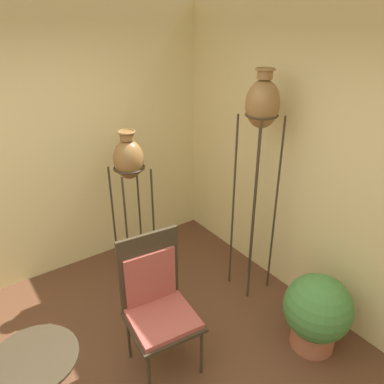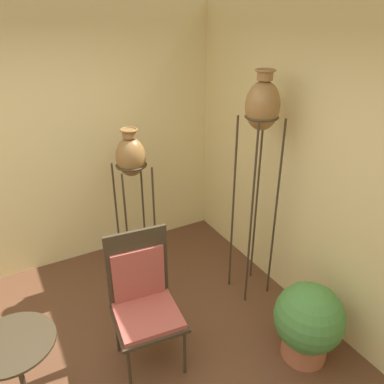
% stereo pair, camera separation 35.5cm
% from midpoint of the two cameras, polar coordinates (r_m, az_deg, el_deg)
% --- Properties ---
extents(wall_back, '(8.14, 0.06, 2.70)m').
position_cam_midpoint_polar(wall_back, '(3.97, -27.99, 4.58)').
color(wall_back, beige).
rests_on(wall_back, ground_plane).
extents(wall_right, '(0.06, 8.14, 2.70)m').
position_cam_midpoint_polar(wall_right, '(3.24, 19.33, 1.85)').
color(wall_right, beige).
rests_on(wall_right, ground_plane).
extents(vase_stand_tall, '(0.30, 0.30, 2.18)m').
position_cam_midpoint_polar(vase_stand_tall, '(3.24, 7.49, 12.02)').
color(vase_stand_tall, '#382D1E').
rests_on(vase_stand_tall, ground_plane).
extents(vase_stand_medium, '(0.32, 0.32, 1.62)m').
position_cam_midpoint_polar(vase_stand_medium, '(3.57, -12.44, 4.34)').
color(vase_stand_medium, '#382D1E').
rests_on(vase_stand_medium, ground_plane).
extents(chair, '(0.56, 0.54, 1.12)m').
position_cam_midpoint_polar(chair, '(3.00, -8.89, -15.97)').
color(chair, '#382D1E').
rests_on(chair, ground_plane).
extents(side_table, '(0.53, 0.53, 0.74)m').
position_cam_midpoint_polar(side_table, '(2.80, -26.07, -24.59)').
color(side_table, '#382D1E').
rests_on(side_table, ground_plane).
extents(potted_plant, '(0.56, 0.56, 0.68)m').
position_cam_midpoint_polar(potted_plant, '(3.33, 15.52, -17.28)').
color(potted_plant, '#B26647').
rests_on(potted_plant, ground_plane).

